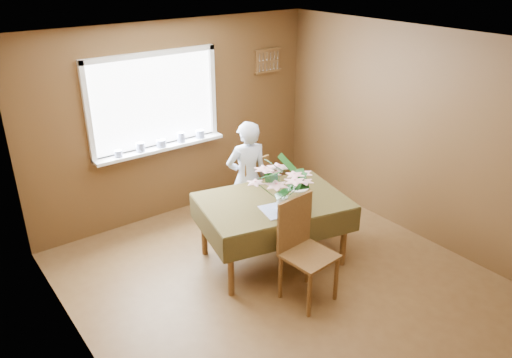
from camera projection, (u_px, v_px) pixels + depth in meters
floor at (287, 287)px, 5.27m from camera, size 4.50×4.50×0.00m
ceiling at (295, 45)px, 4.23m from camera, size 4.50×4.50×0.00m
wall_back at (177, 121)px, 6.39m from camera, size 4.00×0.00×4.00m
wall_left at (83, 247)px, 3.66m from camera, size 0.00×4.50×4.50m
wall_right at (421, 137)px, 5.84m from camera, size 0.00×4.50×4.50m
window_assembly at (157, 118)px, 6.15m from camera, size 1.72×0.20×1.22m
spoon_rack at (268, 61)px, 6.90m from camera, size 0.44×0.05×0.33m
dining_table at (273, 207)px, 5.47m from camera, size 1.77×1.39×0.77m
chair_far at (251, 188)px, 6.26m from camera, size 0.46×0.46×0.94m
chair_near at (303, 246)px, 4.92m from camera, size 0.50×0.50×1.07m
seated_woman at (247, 178)px, 6.05m from camera, size 0.59×0.46×1.44m
flower_bouquet at (283, 181)px, 5.10m from camera, size 0.59×0.59×0.50m
side_plate at (298, 188)px, 5.70m from camera, size 0.33×0.33×0.01m
table_knife at (293, 203)px, 5.34m from camera, size 0.05×0.22×0.00m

